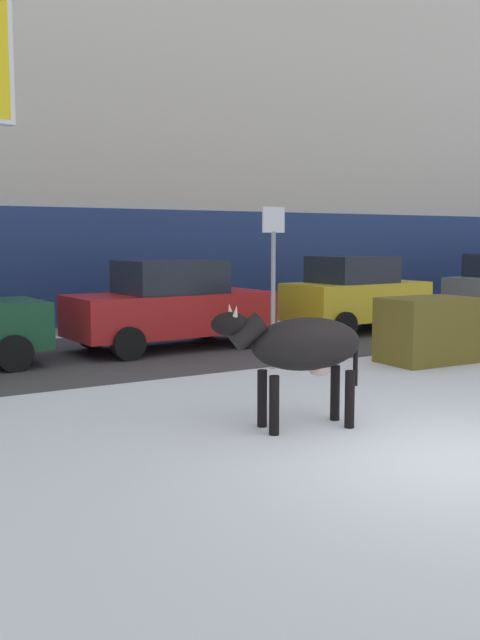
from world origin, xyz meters
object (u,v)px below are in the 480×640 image
Objects in this scene: car_red_sedan at (170,305)px; dumpster at (428,330)px; pedestrian_by_cars at (164,294)px; cow_black at (301,347)px; car_yellow_hatchback at (355,295)px; street_sign at (273,274)px.

car_red_sedan is 5.19m from dumpster.
car_red_sedan is 2.51× the size of dumpster.
cow_black is at bearing -106.21° from pedestrian_by_cars.
pedestrian_by_cars is at bearing 105.15° from dumpster.
car_yellow_hatchback is (6.43, 6.54, -0.07)m from cow_black.
cow_black is at bearing -151.85° from dumpster.
car_yellow_hatchback is at bearing -41.27° from pedestrian_by_cars.
cow_black is 0.45× the size of car_red_sedan.
street_sign reaches higher than car_red_sedan.
street_sign is at bearing 161.78° from dumpster.
pedestrian_by_cars is 6.35m from street_sign.
car_yellow_hatchback reaches higher than dumpster.
cow_black reaches higher than dumpster.
car_yellow_hatchback reaches higher than pedestrian_by_cars.
pedestrian_by_cars is at bearing 66.62° from car_red_sedan.
cow_black is 6.68m from car_red_sedan.
cow_black is 1.12× the size of pedestrian_by_cars.
pedestrian_by_cars is (1.38, 3.19, -0.03)m from car_red_sedan.
car_yellow_hatchback is 4.34m from dumpster.
pedestrian_by_cars is at bearing 81.98° from street_sign.
car_yellow_hatchback reaches higher than car_red_sedan.
car_red_sedan is at bearing -113.38° from pedestrian_by_cars.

